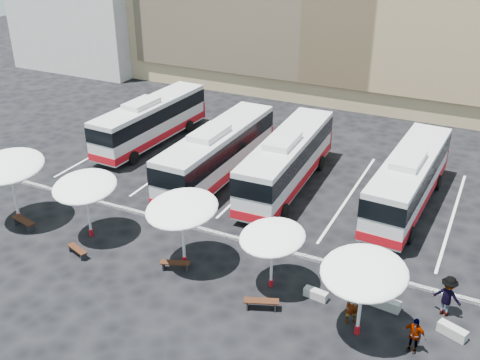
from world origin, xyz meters
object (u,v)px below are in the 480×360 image
at_px(passenger_2, 414,335).
at_px(wood_bench_1, 77,250).
at_px(wood_bench_3, 261,302).
at_px(sunshade_0, 9,166).
at_px(conc_bench_2, 452,331).
at_px(sunshade_4, 364,273).
at_px(passenger_0, 353,305).
at_px(sunshade_1, 85,187).
at_px(wood_bench_0, 24,222).
at_px(bus_2, 287,160).
at_px(passenger_1, 382,274).
at_px(bus_1, 218,152).
at_px(conc_bench_0, 316,294).
at_px(bus_3, 409,179).
at_px(sunshade_2, 182,209).
at_px(bus_0, 151,120).
at_px(sunshade_3, 272,237).
at_px(conc_bench_1, 386,304).
at_px(passenger_3, 448,296).
at_px(wood_bench_2, 175,264).

bearing_deg(passenger_2, wood_bench_1, -170.15).
relative_size(wood_bench_1, wood_bench_3, 0.90).
distance_m(sunshade_0, wood_bench_3, 15.68).
distance_m(conc_bench_2, passenger_2, 2.16).
distance_m(sunshade_4, conc_bench_2, 4.83).
bearing_deg(sunshade_0, passenger_0, -0.24).
xyz_separation_m(sunshade_1, wood_bench_0, (-3.83, -0.97, -2.57)).
bearing_deg(bus_2, passenger_0, -57.81).
height_order(sunshade_0, passenger_1, sunshade_0).
bearing_deg(bus_2, bus_1, -170.85).
relative_size(sunshade_0, conc_bench_0, 4.46).
bearing_deg(wood_bench_0, conc_bench_0, 4.39).
bearing_deg(passenger_1, bus_3, -58.46).
distance_m(sunshade_2, conc_bench_2, 12.93).
bearing_deg(bus_2, bus_0, 166.45).
xyz_separation_m(bus_1, bus_2, (4.37, 0.88, -0.02)).
bearing_deg(bus_2, sunshade_1, -128.20).
distance_m(bus_0, conc_bench_2, 25.80).
bearing_deg(bus_2, conc_bench_0, -63.36).
relative_size(bus_0, conc_bench_2, 9.21).
xyz_separation_m(bus_3, conc_bench_0, (-1.90, -10.35, -1.63)).
bearing_deg(sunshade_1, sunshade_3, 1.09).
height_order(sunshade_1, wood_bench_3, sunshade_1).
height_order(sunshade_3, conc_bench_1, sunshade_3).
xyz_separation_m(wood_bench_1, conc_bench_0, (11.94, 2.08, -0.12)).
xyz_separation_m(bus_2, conc_bench_1, (8.35, -8.99, -1.65)).
bearing_deg(sunshade_1, wood_bench_1, -70.85).
bearing_deg(bus_0, wood_bench_3, -39.76).
bearing_deg(passenger_3, passenger_0, 44.40).
distance_m(bus_1, wood_bench_1, 11.21).
bearing_deg(passenger_2, bus_2, 139.28).
height_order(sunshade_1, conc_bench_0, sunshade_1).
relative_size(sunshade_4, passenger_2, 2.44).
distance_m(sunshade_4, wood_bench_2, 9.58).
bearing_deg(wood_bench_1, wood_bench_0, 169.59).
height_order(sunshade_1, conc_bench_2, sunshade_1).
distance_m(sunshade_3, passenger_3, 7.90).
relative_size(bus_3, conc_bench_2, 9.43).
bearing_deg(wood_bench_2, conc_bench_0, 7.97).
bearing_deg(wood_bench_3, passenger_1, 39.10).
xyz_separation_m(bus_0, wood_bench_2, (10.13, -12.96, -1.45)).
bearing_deg(sunshade_2, wood_bench_0, -174.38).
distance_m(sunshade_4, passenger_0, 2.26).
bearing_deg(conc_bench_1, bus_1, 147.50).
bearing_deg(conc_bench_1, passenger_2, -54.77).
xyz_separation_m(bus_0, sunshade_2, (10.26, -12.31, 1.32)).
bearing_deg(conc_bench_1, bus_2, 132.90).
xyz_separation_m(bus_2, passenger_2, (9.88, -11.14, -1.08)).
xyz_separation_m(bus_1, sunshade_2, (2.99, -9.10, 1.21)).
bearing_deg(bus_0, sunshade_4, -32.23).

